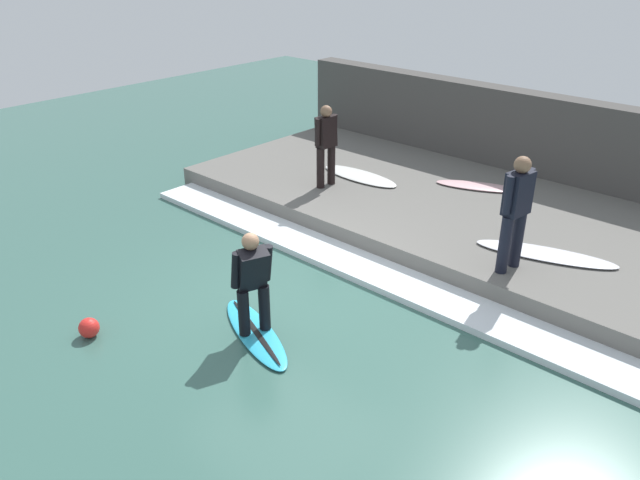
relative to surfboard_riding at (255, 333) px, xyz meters
name	(u,v)px	position (x,y,z in m)	size (l,w,h in m)	color
ground_plane	(284,301)	(0.84, 0.31, -0.03)	(28.00, 28.00, 0.00)	#386056
concrete_ledge	(439,207)	(4.90, 0.31, 0.15)	(4.40, 9.65, 0.36)	#66635E
back_wall	(507,137)	(7.35, 0.31, 0.94)	(0.50, 10.13, 1.94)	#474442
wave_foam_crest	(350,262)	(2.31, 0.31, 0.02)	(0.78, 9.16, 0.10)	silver
surfboard_riding	(255,333)	(0.00, 0.00, 0.00)	(1.07, 1.84, 0.07)	#2DADD1
surfer_riding	(252,279)	(0.00, 0.00, 0.82)	(0.50, 0.49, 1.42)	black
surfer_waiting_near	(516,208)	(3.25, -1.87, 1.29)	(0.57, 0.29, 1.71)	black
surfboard_waiting_near	(545,254)	(4.01, -2.11, 0.36)	(1.11, 2.12, 0.06)	silver
surfer_waiting_far	(326,142)	(3.95, 2.29, 1.20)	(0.53, 0.28, 1.56)	black
surfboard_waiting_far	(360,176)	(4.74, 2.08, 0.36)	(0.61, 1.77, 0.06)	white
surfboard_spare	(479,186)	(5.83, 0.04, 0.36)	(1.06, 1.66, 0.06)	beige
marker_buoy	(89,328)	(-1.48, 1.57, 0.10)	(0.27, 0.27, 0.27)	red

